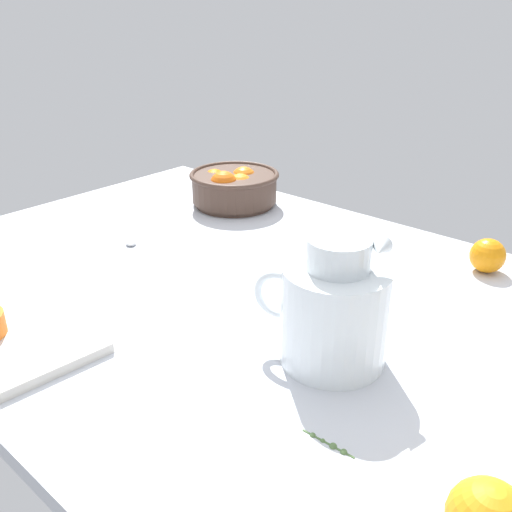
% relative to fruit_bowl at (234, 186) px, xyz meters
% --- Properties ---
extents(ground_plane, '(1.44, 0.96, 0.03)m').
position_rel_fruit_bowl_xyz_m(ground_plane, '(0.34, -0.32, -0.07)').
color(ground_plane, silver).
extents(fruit_bowl, '(0.23, 0.23, 0.10)m').
position_rel_fruit_bowl_xyz_m(fruit_bowl, '(0.00, 0.00, 0.00)').
color(fruit_bowl, '#473328').
rests_on(fruit_bowl, ground_plane).
extents(juice_pitcher, '(0.20, 0.15, 0.20)m').
position_rel_fruit_bowl_xyz_m(juice_pitcher, '(0.57, -0.40, 0.02)').
color(juice_pitcher, white).
rests_on(juice_pitcher, ground_plane).
extents(juice_glass, '(0.06, 0.06, 0.10)m').
position_rel_fruit_bowl_xyz_m(juice_glass, '(0.49, -0.24, -0.01)').
color(juice_glass, white).
rests_on(juice_glass, ground_plane).
extents(loose_orange_2, '(0.07, 0.07, 0.07)m').
position_rel_fruit_bowl_xyz_m(loose_orange_2, '(0.64, 0.04, -0.02)').
color(loose_orange_2, orange).
rests_on(loose_orange_2, ground_plane).
extents(spoon, '(0.14, 0.10, 0.01)m').
position_rel_fruit_bowl_xyz_m(spoon, '(-0.02, -0.32, -0.05)').
color(spoon, silver).
rests_on(spoon, ground_plane).
extents(herb_sprig_1, '(0.07, 0.01, 0.01)m').
position_rel_fruit_bowl_xyz_m(herb_sprig_1, '(0.67, -0.54, -0.05)').
color(herb_sprig_1, '#51713F').
rests_on(herb_sprig_1, ground_plane).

